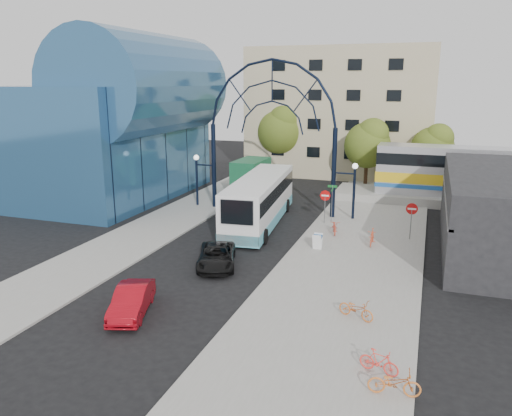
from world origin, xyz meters
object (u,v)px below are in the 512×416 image
at_px(do_not_enter_sign, 412,212).
at_px(bike_far_a, 356,309).
at_px(street_name_sign, 332,195).
at_px(green_truck, 254,176).
at_px(bike_far_c, 394,383).
at_px(gateway_arch, 272,106).
at_px(stop_sign, 325,199).
at_px(sandwich_board, 318,240).
at_px(bike_near_b, 372,237).
at_px(bike_near_a, 335,227).
at_px(red_sedan, 132,300).
at_px(black_suv, 217,256).
at_px(tree_north_b, 282,129).
at_px(tree_north_a, 369,143).
at_px(tree_north_c, 434,146).
at_px(bike_far_b, 379,362).
at_px(city_bus, 260,200).

bearing_deg(do_not_enter_sign, bike_far_a, -97.66).
distance_m(street_name_sign, bike_far_a, 15.97).
bearing_deg(do_not_enter_sign, green_truck, 144.24).
height_order(street_name_sign, bike_far_c, street_name_sign).
bearing_deg(green_truck, gateway_arch, -58.86).
distance_m(stop_sign, sandwich_board, 6.20).
height_order(stop_sign, bike_near_b, stop_sign).
bearing_deg(sandwich_board, bike_near_a, 83.76).
relative_size(bike_far_a, bike_far_c, 0.97).
height_order(red_sedan, bike_far_a, red_sedan).
relative_size(sandwich_board, black_suv, 0.22).
bearing_deg(stop_sign, tree_north_b, 115.83).
relative_size(gateway_arch, street_name_sign, 4.87).
xyz_separation_m(tree_north_a, bike_far_c, (5.19, -33.92, -4.02)).
bearing_deg(tree_north_c, bike_far_a, -95.29).
relative_size(sandwich_board, red_sedan, 0.25).
bearing_deg(do_not_enter_sign, bike_near_b, -138.63).
xyz_separation_m(gateway_arch, bike_far_b, (10.69, -20.83, -7.99)).
xyz_separation_m(tree_north_b, bike_far_a, (13.16, -32.69, -4.69)).
xyz_separation_m(tree_north_c, bike_far_c, (-0.81, -35.92, -3.69)).
bearing_deg(tree_north_b, green_truck, -89.57).
height_order(tree_north_b, bike_far_a, tree_north_b).
bearing_deg(gateway_arch, bike_far_a, -61.03).
xyz_separation_m(sandwich_board, bike_far_b, (5.09, -12.80, -0.17)).
distance_m(city_bus, bike_far_b, 20.44).
distance_m(sandwich_board, tree_north_a, 20.33).
bearing_deg(red_sedan, gateway_arch, 69.74).
bearing_deg(gateway_arch, tree_north_a, 62.83).
xyz_separation_m(red_sedan, bike_near_b, (9.24, 13.46, -0.02)).
bearing_deg(tree_north_a, city_bus, -111.27).
distance_m(bike_near_b, bike_far_a, 10.78).
bearing_deg(do_not_enter_sign, city_bus, 176.53).
height_order(tree_north_c, bike_far_b, tree_north_c).
xyz_separation_m(sandwich_board, bike_far_a, (3.68, -8.74, -0.17)).
xyz_separation_m(do_not_enter_sign, red_sedan, (-11.51, -15.46, -1.32)).
distance_m(tree_north_a, bike_far_a, 29.15).
bearing_deg(city_bus, bike_far_a, -61.84).
xyz_separation_m(street_name_sign, bike_far_b, (5.49, -19.43, -1.56)).
height_order(tree_north_c, city_bus, tree_north_c).
bearing_deg(tree_north_b, bike_far_a, -68.07).
distance_m(black_suv, bike_near_a, 9.84).
xyz_separation_m(do_not_enter_sign, bike_far_a, (-1.72, -12.76, -1.40)).
distance_m(street_name_sign, tree_north_b, 19.81).
relative_size(bike_near_a, bike_far_c, 1.04).
relative_size(tree_north_b, black_suv, 1.79).
distance_m(red_sedan, bike_near_a, 16.48).
bearing_deg(do_not_enter_sign, street_name_sign, 155.84).
relative_size(street_name_sign, bike_near_b, 1.63).
bearing_deg(bike_far_a, gateway_arch, 50.85).
height_order(stop_sign, tree_north_a, tree_north_a).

